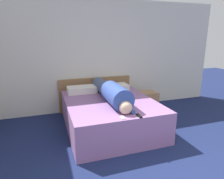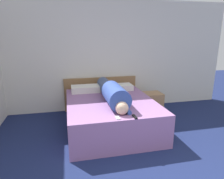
# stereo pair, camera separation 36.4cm
# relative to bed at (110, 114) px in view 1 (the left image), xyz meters

# --- Properties ---
(wall_back) EXTENTS (6.04, 0.06, 2.60)m
(wall_back) POSITION_rel_bed_xyz_m (0.24, 1.17, 1.01)
(wall_back) COLOR silver
(wall_back) RESTS_ON ground_plane
(bed) EXTENTS (1.65, 1.98, 0.58)m
(bed) POSITION_rel_bed_xyz_m (0.00, 0.00, 0.00)
(bed) COLOR #936699
(bed) RESTS_ON ground_plane
(headboard) EXTENTS (1.77, 0.04, 0.80)m
(headboard) POSITION_rel_bed_xyz_m (0.00, 1.10, 0.11)
(headboard) COLOR olive
(headboard) RESTS_ON ground_plane
(nightstand) EXTENTS (0.47, 0.39, 0.49)m
(nightstand) POSITION_rel_bed_xyz_m (1.11, 0.55, -0.04)
(nightstand) COLOR #A37A51
(nightstand) RESTS_ON ground_plane
(person_lying) EXTENTS (0.37, 1.79, 0.37)m
(person_lying) POSITION_rel_bed_xyz_m (0.02, -0.05, 0.45)
(person_lying) COLOR #DBB293
(person_lying) RESTS_ON bed
(pillow_near_headboard) EXTENTS (0.62, 0.35, 0.13)m
(pillow_near_headboard) POSITION_rel_bed_xyz_m (-0.41, 0.70, 0.36)
(pillow_near_headboard) COLOR silver
(pillow_near_headboard) RESTS_ON bed
(pillow_second) EXTENTS (0.59, 0.35, 0.12)m
(pillow_second) POSITION_rel_bed_xyz_m (0.36, 0.70, 0.35)
(pillow_second) COLOR silver
(pillow_second) RESTS_ON bed
(tv_remote) EXTENTS (0.04, 0.15, 0.02)m
(tv_remote) POSITION_rel_bed_xyz_m (0.18, -0.92, 0.30)
(tv_remote) COLOR black
(tv_remote) RESTS_ON bed
(cell_phone) EXTENTS (0.06, 0.13, 0.01)m
(cell_phone) POSITION_rel_bed_xyz_m (-0.08, -0.88, 0.30)
(cell_phone) COLOR #B2B7BC
(cell_phone) RESTS_ON bed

